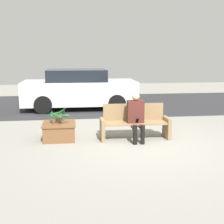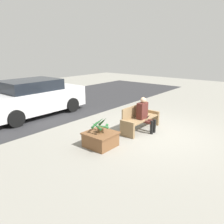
{
  "view_description": "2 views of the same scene",
  "coord_description": "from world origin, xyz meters",
  "px_view_note": "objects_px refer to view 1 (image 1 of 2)",
  "views": [
    {
      "loc": [
        -1.56,
        -6.88,
        2.11
      ],
      "look_at": [
        -0.57,
        0.86,
        0.64
      ],
      "focal_mm": 50.0,
      "sensor_mm": 36.0,
      "label": 1
    },
    {
      "loc": [
        -6.22,
        -3.19,
        2.67
      ],
      "look_at": [
        -1.11,
        0.96,
        0.82
      ],
      "focal_mm": 35.0,
      "sensor_mm": 36.0,
      "label": 2
    }
  ],
  "objects_px": {
    "planter_box": "(59,130)",
    "potted_plant": "(59,115)",
    "bench": "(135,123)",
    "person_seated": "(136,115)",
    "parked_car": "(79,89)"
  },
  "relations": [
    {
      "from": "planter_box",
      "to": "potted_plant",
      "type": "xyz_separation_m",
      "value": [
        0.0,
        0.0,
        0.4
      ]
    },
    {
      "from": "planter_box",
      "to": "potted_plant",
      "type": "height_order",
      "value": "potted_plant"
    },
    {
      "from": "bench",
      "to": "potted_plant",
      "type": "distance_m",
      "value": 1.89
    },
    {
      "from": "potted_plant",
      "to": "bench",
      "type": "bearing_deg",
      "value": -4.01
    },
    {
      "from": "planter_box",
      "to": "potted_plant",
      "type": "distance_m",
      "value": 0.4
    },
    {
      "from": "bench",
      "to": "planter_box",
      "type": "bearing_deg",
      "value": 175.99
    },
    {
      "from": "person_seated",
      "to": "potted_plant",
      "type": "relative_size",
      "value": 2.2
    },
    {
      "from": "parked_car",
      "to": "planter_box",
      "type": "bearing_deg",
      "value": -97.94
    },
    {
      "from": "bench",
      "to": "parked_car",
      "type": "distance_m",
      "value": 4.67
    },
    {
      "from": "bench",
      "to": "potted_plant",
      "type": "height_order",
      "value": "potted_plant"
    },
    {
      "from": "person_seated",
      "to": "planter_box",
      "type": "xyz_separation_m",
      "value": [
        -1.87,
        0.32,
        -0.4
      ]
    },
    {
      "from": "person_seated",
      "to": "potted_plant",
      "type": "height_order",
      "value": "person_seated"
    },
    {
      "from": "bench",
      "to": "planter_box",
      "type": "distance_m",
      "value": 1.89
    },
    {
      "from": "bench",
      "to": "person_seated",
      "type": "height_order",
      "value": "person_seated"
    },
    {
      "from": "person_seated",
      "to": "potted_plant",
      "type": "xyz_separation_m",
      "value": [
        -1.87,
        0.32,
        -0.01
      ]
    }
  ]
}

